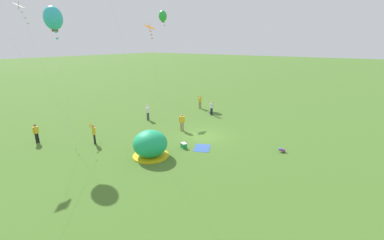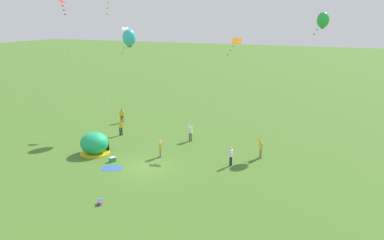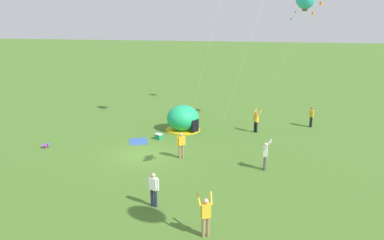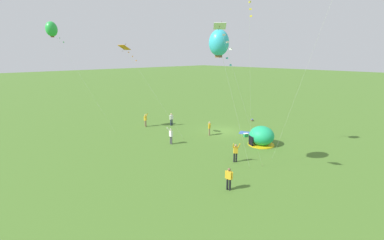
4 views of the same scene
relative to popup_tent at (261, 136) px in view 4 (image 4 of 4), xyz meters
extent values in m
plane|color=#477028|center=(6.22, -1.00, -1.00)|extent=(300.00, 300.00, 0.00)
ellipsoid|color=#1EAD6B|center=(0.00, -0.01, 0.05)|extent=(2.70, 2.60, 2.10)
cylinder|color=yellow|center=(0.00, -0.01, -0.95)|extent=(2.81, 2.81, 0.10)
cube|color=black|center=(0.53, 1.15, -0.45)|extent=(0.78, 0.45, 1.10)
cube|color=#3359A5|center=(3.65, -2.44, -0.99)|extent=(2.09, 1.89, 0.01)
cube|color=#1E8C4C|center=(2.79, -1.14, -0.81)|extent=(0.55, 0.62, 0.38)
cube|color=white|center=(2.79, -1.14, -0.59)|extent=(0.56, 0.64, 0.06)
cylinder|color=purple|center=(6.69, -8.26, -0.83)|extent=(0.33, 0.38, 0.22)
sphere|color=#9E7051|center=(6.59, -8.02, -0.80)|extent=(0.19, 0.19, 0.19)
cylinder|color=#3F72CC|center=(6.59, -8.02, -0.71)|extent=(0.24, 0.24, 0.06)
cylinder|color=#9E7051|center=(6.55, -8.19, -0.91)|extent=(0.07, 0.07, 0.17)
cylinder|color=#9E7051|center=(6.73, -8.11, -0.91)|extent=(0.07, 0.07, 0.17)
cylinder|color=navy|center=(6.66, -8.40, -0.93)|extent=(0.09, 0.09, 0.13)
cylinder|color=navy|center=(6.81, -8.34, -0.93)|extent=(0.09, 0.09, 0.13)
cylinder|color=black|center=(-3.62, 10.23, -0.56)|extent=(0.15, 0.15, 0.88)
cylinder|color=black|center=(-3.81, 10.16, -0.56)|extent=(0.15, 0.15, 0.88)
cube|color=gold|center=(-3.71, 10.20, 0.18)|extent=(0.44, 0.35, 0.60)
sphere|color=brown|center=(-3.71, 10.20, 0.61)|extent=(0.22, 0.22, 0.22)
cylinder|color=gold|center=(-3.48, 10.28, 0.18)|extent=(0.09, 0.09, 0.58)
cylinder|color=gold|center=(-3.95, 10.11, 0.18)|extent=(0.09, 0.09, 0.58)
cylinder|color=#4C4C51|center=(6.82, 7.05, -0.56)|extent=(0.15, 0.15, 0.88)
cylinder|color=#4C4C51|center=(7.02, 7.05, -0.56)|extent=(0.15, 0.15, 0.88)
cube|color=white|center=(6.92, 7.05, 0.18)|extent=(0.39, 0.25, 0.60)
sphere|color=beige|center=(6.92, 7.05, 0.61)|extent=(0.22, 0.22, 0.22)
cylinder|color=white|center=(6.66, 7.21, 0.65)|extent=(0.14, 0.39, 0.50)
cylinder|color=white|center=(7.19, 7.19, 0.65)|extent=(0.16, 0.39, 0.50)
cylinder|color=#8C7251|center=(14.93, 5.08, -0.56)|extent=(0.15, 0.15, 0.88)
cylinder|color=#8C7251|center=(14.83, 5.25, -0.56)|extent=(0.15, 0.15, 0.88)
cube|color=gold|center=(14.88, 5.16, 0.18)|extent=(0.39, 0.45, 0.60)
sphere|color=tan|center=(14.88, 5.16, 0.61)|extent=(0.22, 0.22, 0.22)
cylinder|color=gold|center=(14.88, 4.86, 0.65)|extent=(0.35, 0.30, 0.50)
cylinder|color=gold|center=(14.62, 5.32, 0.65)|extent=(0.39, 0.21, 0.50)
cylinder|color=#1E2347|center=(12.94, 2.29, -0.56)|extent=(0.15, 0.15, 0.88)
cylinder|color=#1E2347|center=(12.91, 2.09, -0.56)|extent=(0.15, 0.15, 0.88)
cube|color=white|center=(12.92, 2.19, 0.18)|extent=(0.31, 0.42, 0.60)
sphere|color=tan|center=(12.92, 2.19, 0.61)|extent=(0.22, 0.22, 0.22)
cylinder|color=white|center=(12.97, 2.43, 0.18)|extent=(0.09, 0.09, 0.58)
cylinder|color=white|center=(12.88, 1.94, 0.18)|extent=(0.09, 0.09, 0.58)
cylinder|color=black|center=(-1.00, 5.73, -0.56)|extent=(0.15, 0.15, 0.88)
cylinder|color=black|center=(-0.87, 5.89, -0.56)|extent=(0.15, 0.15, 0.88)
cube|color=gold|center=(-0.94, 5.81, 0.18)|extent=(0.43, 0.45, 0.60)
sphere|color=#9E7051|center=(-0.94, 5.81, 0.61)|extent=(0.22, 0.22, 0.22)
cylinder|color=gold|center=(-1.23, 5.71, 0.65)|extent=(0.37, 0.27, 0.50)
cylinder|color=gold|center=(-0.88, 6.11, 0.65)|extent=(0.31, 0.35, 0.50)
cylinder|color=#8C7251|center=(6.17, 1.72, -0.56)|extent=(0.15, 0.15, 0.88)
cylinder|color=#8C7251|center=(6.28, 1.55, -0.56)|extent=(0.15, 0.15, 0.88)
cube|color=gold|center=(6.22, 1.63, 0.18)|extent=(0.41, 0.45, 0.60)
sphere|color=tan|center=(6.22, 1.63, 0.61)|extent=(0.22, 0.22, 0.22)
cylinder|color=gold|center=(6.09, 1.84, 0.18)|extent=(0.09, 0.09, 0.58)
cylinder|color=gold|center=(6.36, 1.42, 0.18)|extent=(0.09, 0.09, 0.58)
cylinder|color=silver|center=(-3.08, 7.79, 4.67)|extent=(0.18, 6.03, 11.35)
cylinder|color=brown|center=(-3.17, 4.77, -0.97)|extent=(0.03, 0.03, 0.06)
cube|color=white|center=(-3.00, 10.80, 10.35)|extent=(1.05, 1.05, 0.35)
cylinder|color=#332314|center=(-3.00, 10.80, 10.36)|extent=(0.03, 0.30, 0.60)
cube|color=white|center=(-3.01, 10.38, 9.84)|extent=(0.20, 0.07, 0.12)
cube|color=white|center=(-3.02, 10.02, 9.40)|extent=(0.21, 0.09, 0.12)
cube|color=white|center=(-3.03, 9.67, 8.97)|extent=(0.21, 0.12, 0.12)
cylinder|color=silver|center=(16.73, 12.05, 5.19)|extent=(3.68, 4.89, 12.38)
cylinder|color=brown|center=(14.90, 9.61, -0.97)|extent=(0.03, 0.03, 0.06)
ellipsoid|color=green|center=(18.57, 14.49, 11.38)|extent=(1.25, 1.25, 1.62)
cube|color=brown|center=(18.57, 14.49, 10.60)|extent=(0.31, 0.31, 0.22)
cube|color=green|center=(18.32, 14.16, 10.86)|extent=(0.16, 0.20, 0.12)
cube|color=green|center=(18.11, 13.88, 10.42)|extent=(0.21, 0.12, 0.12)
cube|color=green|center=(17.89, 13.60, 9.97)|extent=(0.20, 0.17, 0.12)
cylinder|color=silver|center=(0.31, 2.28, 6.32)|extent=(1.19, 3.50, 14.64)
cylinder|color=brown|center=(0.90, 0.54, -0.97)|extent=(0.03, 0.03, 0.06)
cube|color=yellow|center=(-0.17, 3.70, 13.01)|extent=(0.20, 0.06, 0.12)
cube|color=yellow|center=(-0.07, 3.41, 12.47)|extent=(0.20, 0.16, 0.12)
cube|color=yellow|center=(0.02, 3.13, 11.94)|extent=(0.21, 0.14, 0.12)
cylinder|color=silver|center=(-2.01, 7.47, 4.22)|extent=(1.31, 2.99, 10.44)
cylinder|color=brown|center=(-2.66, 5.98, -0.97)|extent=(0.03, 0.03, 0.06)
ellipsoid|color=#33B7D1|center=(-1.36, 8.96, 9.45)|extent=(1.48, 1.48, 1.87)
cube|color=brown|center=(-1.36, 8.96, 8.52)|extent=(0.37, 0.37, 0.27)
cube|color=#33B7D1|center=(-1.51, 8.61, 8.85)|extent=(0.20, 0.16, 0.12)
cube|color=#33B7D1|center=(-1.64, 8.32, 8.35)|extent=(0.21, 0.11, 0.12)
cube|color=#33B7D1|center=(-1.77, 8.03, 7.84)|extent=(0.21, 0.12, 0.12)
cylinder|color=silver|center=(9.11, 7.36, 4.17)|extent=(3.46, 5.10, 10.33)
cylinder|color=brown|center=(7.38, 4.82, -0.97)|extent=(0.03, 0.03, 0.06)
cube|color=orange|center=(10.83, 9.91, 9.33)|extent=(1.20, 1.11, 0.50)
cylinder|color=#332314|center=(10.83, 9.91, 9.34)|extent=(0.27, 0.39, 0.85)
cube|color=orange|center=(10.59, 9.56, 8.84)|extent=(0.19, 0.18, 0.12)
cube|color=orange|center=(10.39, 9.26, 8.41)|extent=(0.21, 0.13, 0.12)
cube|color=orange|center=(10.19, 8.96, 7.99)|extent=(0.21, 0.11, 0.12)
cylinder|color=silver|center=(-5.68, 4.69, 6.19)|extent=(5.53, 3.87, 14.37)
cylinder|color=brown|center=(-2.92, 2.76, -0.97)|extent=(0.03, 0.03, 0.06)
camera|label=1|loc=(-13.23, -13.21, 7.55)|focal=24.00mm
camera|label=2|loc=(22.01, -27.34, 11.68)|focal=35.00mm
camera|label=3|loc=(28.36, 8.05, 7.63)|focal=35.00mm
camera|label=4|loc=(-14.23, 23.71, 8.61)|focal=24.00mm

